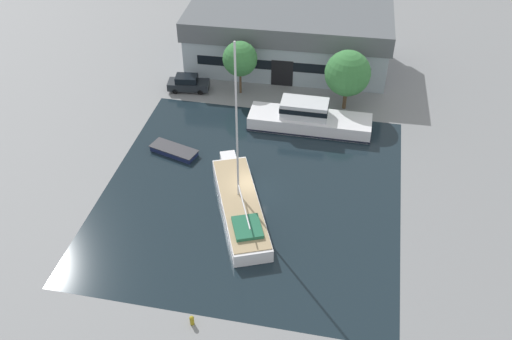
{
  "coord_description": "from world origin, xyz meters",
  "views": [
    {
      "loc": [
        7.77,
        -36.43,
        32.7
      ],
      "look_at": [
        0.0,
        2.0,
        1.0
      ],
      "focal_mm": 40.0,
      "sensor_mm": 36.0,
      "label": 1
    }
  ],
  "objects_px": {
    "warehouse_building": "(288,38)",
    "parked_car": "(188,83)",
    "motor_cruiser": "(308,119)",
    "small_dinghy": "(174,151)",
    "quay_tree_by_water": "(240,59)",
    "sailboat_moored": "(240,205)",
    "quay_tree_near_building": "(348,73)"
  },
  "relations": [
    {
      "from": "quay_tree_by_water",
      "to": "warehouse_building",
      "type": "bearing_deg",
      "value": 62.04
    },
    {
      "from": "warehouse_building",
      "to": "quay_tree_by_water",
      "type": "height_order",
      "value": "warehouse_building"
    },
    {
      "from": "quay_tree_by_water",
      "to": "parked_car",
      "type": "relative_size",
      "value": 1.28
    },
    {
      "from": "warehouse_building",
      "to": "motor_cruiser",
      "type": "bearing_deg",
      "value": -74.31
    },
    {
      "from": "parked_car",
      "to": "small_dinghy",
      "type": "relative_size",
      "value": 0.95
    },
    {
      "from": "warehouse_building",
      "to": "quay_tree_by_water",
      "type": "bearing_deg",
      "value": -120.06
    },
    {
      "from": "quay_tree_by_water",
      "to": "small_dinghy",
      "type": "relative_size",
      "value": 1.22
    },
    {
      "from": "sailboat_moored",
      "to": "motor_cruiser",
      "type": "bearing_deg",
      "value": 50.92
    },
    {
      "from": "parked_car",
      "to": "sailboat_moored",
      "type": "relative_size",
      "value": 0.31
    },
    {
      "from": "parked_car",
      "to": "motor_cruiser",
      "type": "distance_m",
      "value": 14.59
    },
    {
      "from": "quay_tree_by_water",
      "to": "parked_car",
      "type": "distance_m",
      "value": 6.61
    },
    {
      "from": "parked_car",
      "to": "sailboat_moored",
      "type": "xyz_separation_m",
      "value": [
        9.87,
        -17.92,
        -0.17
      ]
    },
    {
      "from": "warehouse_building",
      "to": "quay_tree_near_building",
      "type": "height_order",
      "value": "warehouse_building"
    },
    {
      "from": "warehouse_building",
      "to": "quay_tree_by_water",
      "type": "xyz_separation_m",
      "value": [
        -3.99,
        -7.51,
        0.8
      ]
    },
    {
      "from": "small_dinghy",
      "to": "parked_car",
      "type": "bearing_deg",
      "value": 26.46
    },
    {
      "from": "quay_tree_near_building",
      "to": "parked_car",
      "type": "relative_size",
      "value": 1.39
    },
    {
      "from": "parked_car",
      "to": "motor_cruiser",
      "type": "relative_size",
      "value": 0.38
    },
    {
      "from": "parked_car",
      "to": "motor_cruiser",
      "type": "height_order",
      "value": "motor_cruiser"
    },
    {
      "from": "quay_tree_near_building",
      "to": "parked_car",
      "type": "height_order",
      "value": "quay_tree_near_building"
    },
    {
      "from": "motor_cruiser",
      "to": "small_dinghy",
      "type": "distance_m",
      "value": 13.64
    },
    {
      "from": "warehouse_building",
      "to": "small_dinghy",
      "type": "height_order",
      "value": "warehouse_building"
    },
    {
      "from": "quay_tree_near_building",
      "to": "parked_car",
      "type": "distance_m",
      "value": 17.4
    },
    {
      "from": "motor_cruiser",
      "to": "sailboat_moored",
      "type": "bearing_deg",
      "value": 163.04
    },
    {
      "from": "motor_cruiser",
      "to": "parked_car",
      "type": "bearing_deg",
      "value": 71.15
    },
    {
      "from": "sailboat_moored",
      "to": "small_dinghy",
      "type": "distance_m",
      "value": 10.32
    },
    {
      "from": "parked_car",
      "to": "sailboat_moored",
      "type": "bearing_deg",
      "value": 21.61
    },
    {
      "from": "quay_tree_near_building",
      "to": "small_dinghy",
      "type": "bearing_deg",
      "value": -143.7
    },
    {
      "from": "warehouse_building",
      "to": "motor_cruiser",
      "type": "distance_m",
      "value": 13.65
    },
    {
      "from": "sailboat_moored",
      "to": "motor_cruiser",
      "type": "height_order",
      "value": "sailboat_moored"
    },
    {
      "from": "parked_car",
      "to": "motor_cruiser",
      "type": "xyz_separation_m",
      "value": [
        13.83,
        -4.63,
        0.21
      ]
    },
    {
      "from": "warehouse_building",
      "to": "parked_car",
      "type": "height_order",
      "value": "warehouse_building"
    },
    {
      "from": "sailboat_moored",
      "to": "motor_cruiser",
      "type": "xyz_separation_m",
      "value": [
        3.97,
        13.29,
        0.38
      ]
    }
  ]
}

